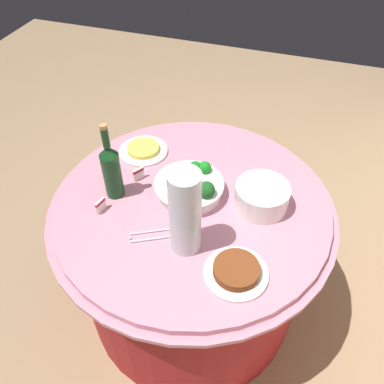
{
  "coord_description": "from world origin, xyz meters",
  "views": [
    {
      "loc": [
        1.04,
        0.34,
        1.88
      ],
      "look_at": [
        0.0,
        0.0,
        0.79
      ],
      "focal_mm": 37.01,
      "sensor_mm": 36.0,
      "label": 1
    }
  ],
  "objects_px": {
    "serving_tongs": "(150,235)",
    "wine_bottle": "(111,170)",
    "food_plate_stir_fry": "(236,271)",
    "food_plate_fried_egg": "(143,150)",
    "plate_stack": "(262,197)",
    "label_placard_front": "(139,173)",
    "broccoli_bowl": "(190,186)",
    "decorative_fruit_vase": "(185,216)",
    "label_placard_mid": "(101,205)"
  },
  "relations": [
    {
      "from": "food_plate_fried_egg",
      "to": "food_plate_stir_fry",
      "type": "bearing_deg",
      "value": 47.54
    },
    {
      "from": "plate_stack",
      "to": "food_plate_fried_egg",
      "type": "relative_size",
      "value": 0.95
    },
    {
      "from": "label_placard_mid",
      "to": "plate_stack",
      "type": "bearing_deg",
      "value": 110.75
    },
    {
      "from": "broccoli_bowl",
      "to": "food_plate_stir_fry",
      "type": "relative_size",
      "value": 1.27
    },
    {
      "from": "food_plate_fried_egg",
      "to": "food_plate_stir_fry",
      "type": "xyz_separation_m",
      "value": [
        0.51,
        0.55,
        0.01
      ]
    },
    {
      "from": "plate_stack",
      "to": "decorative_fruit_vase",
      "type": "height_order",
      "value": "decorative_fruit_vase"
    },
    {
      "from": "serving_tongs",
      "to": "food_plate_stir_fry",
      "type": "height_order",
      "value": "food_plate_stir_fry"
    },
    {
      "from": "broccoli_bowl",
      "to": "label_placard_front",
      "type": "bearing_deg",
      "value": -94.41
    },
    {
      "from": "decorative_fruit_vase",
      "to": "label_placard_front",
      "type": "bearing_deg",
      "value": -132.0
    },
    {
      "from": "plate_stack",
      "to": "label_placard_front",
      "type": "relative_size",
      "value": 3.82
    },
    {
      "from": "food_plate_fried_egg",
      "to": "label_placard_front",
      "type": "xyz_separation_m",
      "value": [
        0.17,
        0.05,
        0.02
      ]
    },
    {
      "from": "food_plate_stir_fry",
      "to": "food_plate_fried_egg",
      "type": "bearing_deg",
      "value": -132.46
    },
    {
      "from": "plate_stack",
      "to": "decorative_fruit_vase",
      "type": "relative_size",
      "value": 0.62
    },
    {
      "from": "broccoli_bowl",
      "to": "food_plate_fried_egg",
      "type": "xyz_separation_m",
      "value": [
        -0.19,
        -0.29,
        -0.03
      ]
    },
    {
      "from": "food_plate_stir_fry",
      "to": "label_placard_mid",
      "type": "relative_size",
      "value": 4.0
    },
    {
      "from": "wine_bottle",
      "to": "broccoli_bowl",
      "type": "bearing_deg",
      "value": 107.44
    },
    {
      "from": "decorative_fruit_vase",
      "to": "label_placard_front",
      "type": "distance_m",
      "value": 0.42
    },
    {
      "from": "decorative_fruit_vase",
      "to": "label_placard_mid",
      "type": "xyz_separation_m",
      "value": [
        -0.06,
        -0.36,
        -0.12
      ]
    },
    {
      "from": "food_plate_fried_egg",
      "to": "food_plate_stir_fry",
      "type": "height_order",
      "value": "food_plate_stir_fry"
    },
    {
      "from": "serving_tongs",
      "to": "food_plate_stir_fry",
      "type": "bearing_deg",
      "value": 79.42
    },
    {
      "from": "label_placard_front",
      "to": "food_plate_fried_egg",
      "type": "bearing_deg",
      "value": -162.65
    },
    {
      "from": "label_placard_mid",
      "to": "serving_tongs",
      "type": "bearing_deg",
      "value": 75.49
    },
    {
      "from": "wine_bottle",
      "to": "food_plate_fried_egg",
      "type": "relative_size",
      "value": 1.53
    },
    {
      "from": "decorative_fruit_vase",
      "to": "food_plate_fried_egg",
      "type": "bearing_deg",
      "value": -141.35
    },
    {
      "from": "serving_tongs",
      "to": "decorative_fruit_vase",
      "type": "bearing_deg",
      "value": 91.39
    },
    {
      "from": "food_plate_stir_fry",
      "to": "broccoli_bowl",
      "type": "bearing_deg",
      "value": -139.96
    },
    {
      "from": "food_plate_fried_egg",
      "to": "plate_stack",
      "type": "bearing_deg",
      "value": 73.89
    },
    {
      "from": "food_plate_stir_fry",
      "to": "label_placard_mid",
      "type": "height_order",
      "value": "label_placard_mid"
    },
    {
      "from": "broccoli_bowl",
      "to": "serving_tongs",
      "type": "bearing_deg",
      "value": -15.58
    },
    {
      "from": "wine_bottle",
      "to": "serving_tongs",
      "type": "height_order",
      "value": "wine_bottle"
    },
    {
      "from": "decorative_fruit_vase",
      "to": "label_placard_mid",
      "type": "relative_size",
      "value": 6.18
    },
    {
      "from": "wine_bottle",
      "to": "decorative_fruit_vase",
      "type": "xyz_separation_m",
      "value": [
        0.16,
        0.35,
        0.02
      ]
    },
    {
      "from": "label_placard_mid",
      "to": "wine_bottle",
      "type": "bearing_deg",
      "value": 174.79
    },
    {
      "from": "wine_bottle",
      "to": "food_plate_fried_egg",
      "type": "distance_m",
      "value": 0.3
    },
    {
      "from": "decorative_fruit_vase",
      "to": "serving_tongs",
      "type": "bearing_deg",
      "value": -88.61
    },
    {
      "from": "serving_tongs",
      "to": "food_plate_fried_egg",
      "type": "distance_m",
      "value": 0.49
    },
    {
      "from": "decorative_fruit_vase",
      "to": "serving_tongs",
      "type": "relative_size",
      "value": 2.1
    },
    {
      "from": "serving_tongs",
      "to": "label_placard_mid",
      "type": "height_order",
      "value": "label_placard_mid"
    },
    {
      "from": "serving_tongs",
      "to": "wine_bottle",
      "type": "bearing_deg",
      "value": -126.75
    },
    {
      "from": "plate_stack",
      "to": "label_placard_mid",
      "type": "xyz_separation_m",
      "value": [
        0.22,
        -0.58,
        -0.02
      ]
    },
    {
      "from": "food_plate_fried_egg",
      "to": "label_placard_mid",
      "type": "xyz_separation_m",
      "value": [
        0.38,
        -0.01,
        0.02
      ]
    },
    {
      "from": "broccoli_bowl",
      "to": "label_placard_front",
      "type": "xyz_separation_m",
      "value": [
        -0.02,
        -0.23,
        -0.01
      ]
    },
    {
      "from": "food_plate_fried_egg",
      "to": "wine_bottle",
      "type": "bearing_deg",
      "value": -0.45
    },
    {
      "from": "label_placard_mid",
      "to": "decorative_fruit_vase",
      "type": "bearing_deg",
      "value": 81.29
    },
    {
      "from": "broccoli_bowl",
      "to": "label_placard_mid",
      "type": "distance_m",
      "value": 0.36
    },
    {
      "from": "serving_tongs",
      "to": "label_placard_front",
      "type": "relative_size",
      "value": 2.94
    },
    {
      "from": "label_placard_front",
      "to": "label_placard_mid",
      "type": "relative_size",
      "value": 1.0
    },
    {
      "from": "plate_stack",
      "to": "wine_bottle",
      "type": "distance_m",
      "value": 0.59
    },
    {
      "from": "broccoli_bowl",
      "to": "decorative_fruit_vase",
      "type": "distance_m",
      "value": 0.28
    },
    {
      "from": "wine_bottle",
      "to": "label_placard_mid",
      "type": "distance_m",
      "value": 0.14
    }
  ]
}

